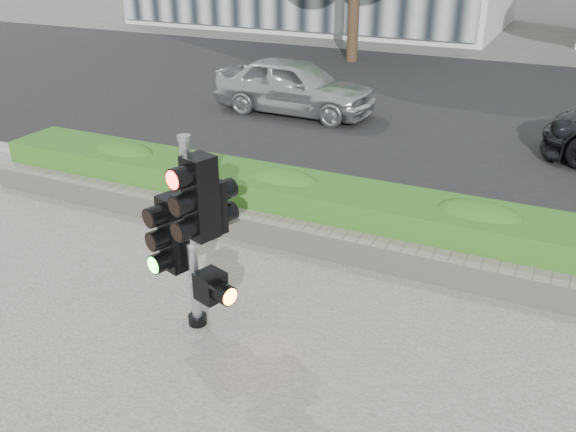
# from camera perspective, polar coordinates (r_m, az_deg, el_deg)

# --- Properties ---
(ground) EXTENTS (120.00, 120.00, 0.00)m
(ground) POSITION_cam_1_polar(r_m,az_deg,el_deg) (6.45, -0.75, -11.64)
(ground) COLOR #51514C
(ground) RESTS_ON ground
(road) EXTENTS (60.00, 13.00, 0.02)m
(road) POSITION_cam_1_polar(r_m,az_deg,el_deg) (15.30, 16.21, 9.54)
(road) COLOR black
(road) RESTS_ON ground
(curb) EXTENTS (60.00, 0.25, 0.12)m
(curb) POSITION_cam_1_polar(r_m,az_deg,el_deg) (8.96, 8.15, -0.26)
(curb) COLOR gray
(curb) RESTS_ON ground
(stone_wall) EXTENTS (12.00, 0.32, 0.34)m
(stone_wall) POSITION_cam_1_polar(r_m,az_deg,el_deg) (7.83, 5.38, -2.88)
(stone_wall) COLOR gray
(stone_wall) RESTS_ON sidewalk
(hedge) EXTENTS (12.00, 1.00, 0.68)m
(hedge) POSITION_cam_1_polar(r_m,az_deg,el_deg) (8.31, 7.00, 0.07)
(hedge) COLOR #4A972E
(hedge) RESTS_ON sidewalk
(traffic_signal) EXTENTS (0.78, 0.64, 2.11)m
(traffic_signal) POSITION_cam_1_polar(r_m,az_deg,el_deg) (6.14, -8.71, -0.94)
(traffic_signal) COLOR black
(traffic_signal) RESTS_ON sidewalk
(car_silver) EXTENTS (3.77, 1.62, 1.27)m
(car_silver) POSITION_cam_1_polar(r_m,az_deg,el_deg) (14.22, 0.63, 12.07)
(car_silver) COLOR #B3B7BB
(car_silver) RESTS_ON road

